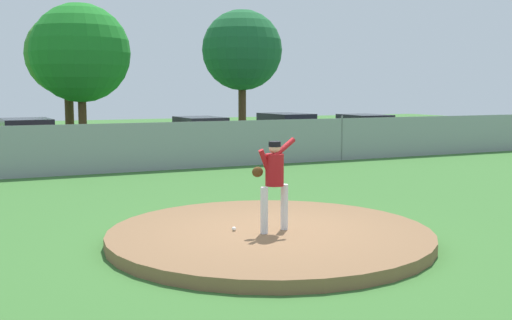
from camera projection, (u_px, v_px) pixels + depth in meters
ground_plane at (173, 190)px, 16.03m from camera, size 80.00×80.00×0.00m
asphalt_strip at (111, 158)px, 23.72m from camera, size 44.00×7.00×0.01m
pitchers_mound at (270, 235)px, 10.59m from camera, size 5.71×5.71×0.20m
pitcher_youth at (274, 176)px, 10.33m from camera, size 0.83×0.32×1.63m
baseball at (234, 229)px, 10.48m from camera, size 0.07×0.07×0.07m
chainlink_fence at (137, 147)px, 19.56m from camera, size 39.34×0.07×1.70m
parked_car_charcoal at (364, 131)px, 28.22m from camera, size 2.02×4.36×1.53m
parked_car_navy at (286, 132)px, 26.84m from camera, size 2.07×4.75×1.63m
parked_car_burgundy at (27, 141)px, 22.50m from camera, size 2.07×4.46×1.60m
parked_car_champagne at (200, 136)px, 25.23m from camera, size 1.97×4.46×1.55m
traffic_cone_orange at (95, 155)px, 22.26m from camera, size 0.40×0.40×0.55m
tree_broad_left at (67, 55)px, 31.68m from camera, size 4.36×4.36×6.74m
tree_bushy_near at (80, 53)px, 30.00m from camera, size 4.95×4.95×7.00m
tree_leaning_west at (242, 51)px, 34.01m from camera, size 4.55×4.55×7.21m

